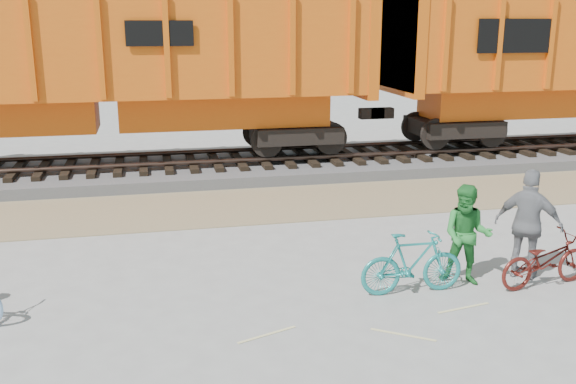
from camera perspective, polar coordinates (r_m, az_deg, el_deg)
The scene contains 9 objects.
ground at distance 9.81m, azimuth 3.10°, elevation -9.88°, with size 120.00×120.00×0.00m, color #9E9E99.
gravel_strip at distance 14.85m, azimuth -2.55°, elevation -1.13°, with size 120.00×3.00×0.02m, color #99835F.
ballast_bed at distance 18.17m, azimuth -4.46°, elevation 2.27°, with size 120.00×4.00×0.30m, color slate.
track at distance 18.10m, azimuth -4.48°, elevation 3.27°, with size 120.00×2.60×0.24m.
hopper_car_center at distance 17.63m, azimuth -15.97°, elevation 10.76°, with size 14.00×3.13×4.65m.
bicycle_teal at distance 10.15m, azimuth 10.98°, elevation -6.23°, with size 0.47×1.65×0.99m, color teal.
bicycle_maroon at distance 11.04m, azimuth 21.92°, elevation -5.64°, with size 0.58×1.67×0.88m, color #531712.
person_man at distance 10.63m, azimuth 15.61°, elevation -3.70°, with size 0.79×0.62×1.63m, color #23772E.
person_woman at distance 11.15m, azimuth 20.59°, elevation -2.72°, with size 1.07×0.45×1.83m, color slate.
Camera 1 is at (-2.42, -8.57, 4.10)m, focal length 40.00 mm.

